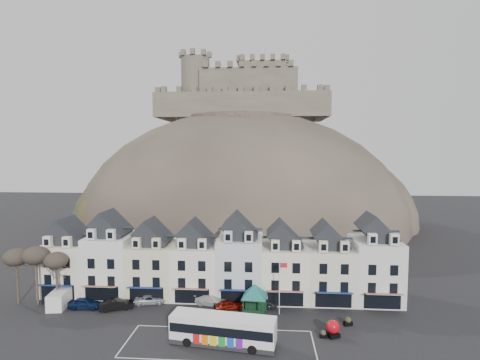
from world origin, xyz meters
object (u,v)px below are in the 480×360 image
at_px(car_silver, 151,299).
at_px(car_charcoal, 262,302).
at_px(flagpole, 280,284).
at_px(red_buoy, 333,328).
at_px(car_maroon, 228,305).
at_px(bus, 223,329).
at_px(car_black, 116,304).
at_px(car_white, 212,300).
at_px(white_van, 61,298).
at_px(car_navy, 85,303).
at_px(bus_shelter, 255,291).

bearing_deg(car_silver, car_charcoal, -104.25).
bearing_deg(flagpole, red_buoy, -42.85).
height_order(car_silver, car_maroon, car_maroon).
relative_size(bus, car_black, 2.71).
distance_m(bus, car_white, 11.33).
xyz_separation_m(white_van, car_navy, (4.02, -0.68, -0.37)).
bearing_deg(car_navy, car_white, -84.10).
bearing_deg(red_buoy, car_maroon, 153.51).
bearing_deg(red_buoy, car_white, 153.08).
bearing_deg(car_maroon, flagpole, -116.82).
bearing_deg(car_maroon, car_white, 41.56).
distance_m(white_van, car_black, 8.64).
height_order(bus_shelter, car_silver, bus_shelter).
relative_size(bus, car_charcoal, 2.83).
xyz_separation_m(bus, bus_shelter, (3.39, 8.40, 1.38)).
relative_size(red_buoy, car_maroon, 0.50).
distance_m(car_silver, car_charcoal, 16.40).
height_order(flagpole, car_navy, flagpole).
height_order(bus, car_maroon, bus).
bearing_deg(white_van, car_silver, -0.57).
distance_m(car_silver, car_maroon, 11.77).
bearing_deg(car_silver, car_navy, 91.70).
xyz_separation_m(flagpole, car_maroon, (-7.24, 0.96, -3.57)).
height_order(bus_shelter, car_maroon, bus_shelter).
height_order(white_van, car_charcoal, white_van).
bearing_deg(car_black, flagpole, -111.65).
xyz_separation_m(bus_shelter, car_white, (-6.25, 2.50, -2.54)).
distance_m(white_van, car_silver, 12.90).
xyz_separation_m(white_van, car_white, (21.97, 1.82, -0.40)).
relative_size(car_navy, car_maroon, 1.13).
height_order(car_silver, car_charcoal, car_charcoal).
xyz_separation_m(bus_shelter, car_silver, (-15.45, 2.50, -2.66)).
xyz_separation_m(car_silver, car_charcoal, (16.40, 0.00, 0.10)).
xyz_separation_m(bus, car_navy, (-20.80, 8.40, -1.13)).
bearing_deg(car_black, car_maroon, -108.01).
relative_size(white_van, car_navy, 1.15).
relative_size(red_buoy, car_charcoal, 0.46).
bearing_deg(car_navy, car_maroon, -88.92).
height_order(flagpole, car_charcoal, flagpole).
relative_size(car_silver, car_charcoal, 1.01).
height_order(car_black, car_silver, car_black).
relative_size(bus_shelter, car_black, 1.44).
distance_m(car_navy, car_silver, 9.10).
height_order(bus, car_black, bus).
bearing_deg(bus_shelter, car_white, 163.58).
distance_m(bus_shelter, white_van, 28.30).
xyz_separation_m(bus, car_maroon, (-0.37, 9.51, -1.22)).
height_order(car_white, car_charcoal, car_white).
relative_size(bus_shelter, car_charcoal, 1.50).
bearing_deg(car_black, car_navy, 67.97).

